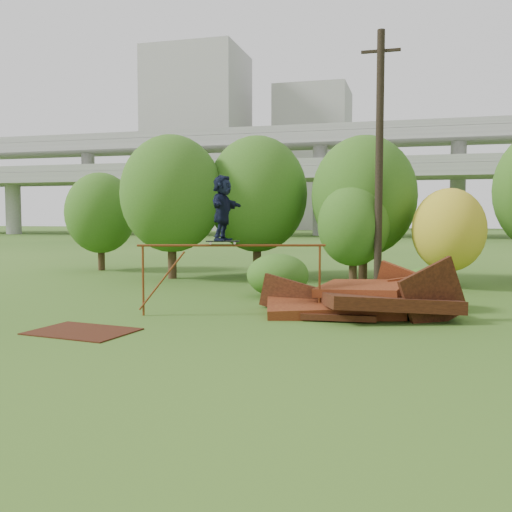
% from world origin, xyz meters
% --- Properties ---
extents(ground, '(240.00, 240.00, 0.00)m').
position_xyz_m(ground, '(0.00, 0.00, 0.00)').
color(ground, '#2D5116').
rests_on(ground, ground).
extents(scrap_pile, '(5.71, 3.31, 2.02)m').
position_xyz_m(scrap_pile, '(1.93, 2.70, 0.37)').
color(scrap_pile, '#46150C').
rests_on(scrap_pile, ground).
extents(grind_rail, '(4.85, 1.46, 1.91)m').
position_xyz_m(grind_rail, '(-1.44, 1.86, 1.51)').
color(grind_rail, brown).
rests_on(grind_rail, ground).
extents(skateboard, '(0.92, 0.48, 0.09)m').
position_xyz_m(skateboard, '(-1.67, 1.80, 1.99)').
color(skateboard, black).
rests_on(skateboard, grind_rail).
extents(skater, '(0.60, 1.64, 1.75)m').
position_xyz_m(skater, '(-1.67, 1.80, 2.88)').
color(skater, black).
rests_on(skater, skateboard).
extents(flat_plate, '(2.48, 1.92, 0.03)m').
position_xyz_m(flat_plate, '(-4.08, -1.18, 0.01)').
color(flat_plate, '#38170C').
rests_on(flat_plate, ground).
extents(tree_0, '(4.32, 4.32, 6.10)m').
position_xyz_m(tree_0, '(-6.65, 9.87, 3.61)').
color(tree_0, black).
rests_on(tree_0, ground).
extents(tree_1, '(4.46, 4.46, 6.20)m').
position_xyz_m(tree_1, '(-3.42, 11.85, 3.63)').
color(tree_1, black).
rests_on(tree_1, ground).
extents(tree_2, '(2.78, 2.78, 3.92)m').
position_xyz_m(tree_2, '(1.03, 9.71, 2.32)').
color(tree_2, black).
rests_on(tree_2, ground).
extents(tree_3, '(4.29, 4.29, 5.96)m').
position_xyz_m(tree_3, '(1.29, 11.18, 3.48)').
color(tree_3, black).
rests_on(tree_3, ground).
extents(tree_4, '(2.68, 2.68, 3.70)m').
position_xyz_m(tree_4, '(4.54, 9.48, 2.15)').
color(tree_4, black).
rests_on(tree_4, ground).
extents(tree_6, '(3.43, 3.43, 4.79)m').
position_xyz_m(tree_6, '(-11.50, 12.36, 2.81)').
color(tree_6, black).
rests_on(tree_6, ground).
extents(shrub_left, '(2.07, 1.91, 1.43)m').
position_xyz_m(shrub_left, '(-1.05, 5.66, 0.72)').
color(shrub_left, '#264B14').
rests_on(shrub_left, ground).
extents(shrub_right, '(1.72, 1.58, 1.22)m').
position_xyz_m(shrub_right, '(3.68, 4.23, 0.61)').
color(shrub_right, '#264B14').
rests_on(shrub_right, ground).
extents(utility_pole, '(1.40, 0.28, 9.34)m').
position_xyz_m(utility_pole, '(2.02, 8.75, 4.74)').
color(utility_pole, black).
rests_on(utility_pole, ground).
extents(freeway_overpass, '(160.00, 15.00, 13.70)m').
position_xyz_m(freeway_overpass, '(0.00, 62.92, 10.32)').
color(freeway_overpass, gray).
rests_on(freeway_overpass, ground).
extents(building_left, '(18.00, 16.00, 35.00)m').
position_xyz_m(building_left, '(-38.00, 95.00, 17.50)').
color(building_left, '#9E9E99').
rests_on(building_left, ground).
extents(building_right, '(14.00, 14.00, 28.00)m').
position_xyz_m(building_right, '(-16.00, 102.00, 14.00)').
color(building_right, '#9E9E99').
rests_on(building_right, ground).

